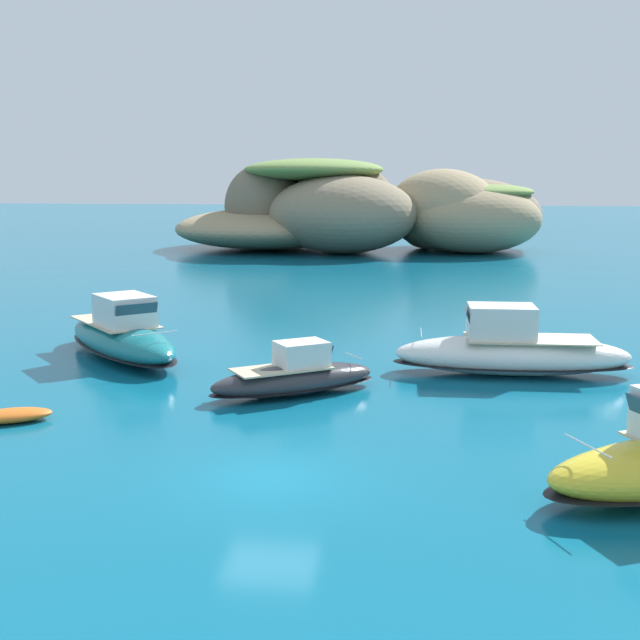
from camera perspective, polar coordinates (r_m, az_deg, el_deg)
The scene contains 7 objects.
ground_plane at distance 22.45m, azimuth -3.48°, elevation -10.74°, with size 400.00×400.00×0.00m, color #0C5B7A.
islet_large at distance 88.73m, azimuth -0.86°, elevation 7.42°, with size 31.94×28.34×9.61m.
islet_small at distance 89.46m, azimuth 9.74°, elevation 7.08°, with size 21.19×22.94×8.53m.
motorboat_charcoal at distance 30.37m, azimuth -1.76°, elevation -3.92°, with size 6.50×5.29×1.93m.
motorboat_white at distance 34.14m, azimuth 12.96°, elevation -2.12°, with size 9.58×3.11×2.80m.
motorboat_teal at distance 37.34m, azimuth -13.42°, elevation -1.10°, with size 8.53×9.04×2.82m.
dinghy_tender at distance 28.88m, azimuth -20.49°, elevation -6.16°, with size 2.82×2.14×0.58m.
Camera 1 is at (4.02, -20.62, 7.92)m, focal length 46.64 mm.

